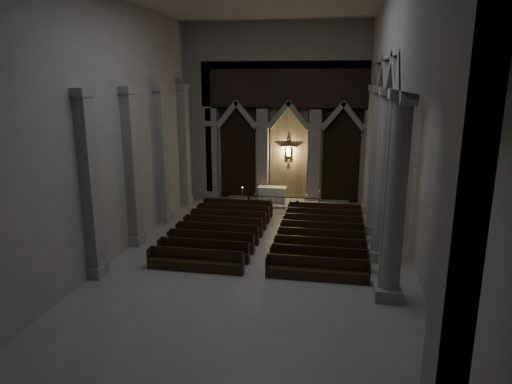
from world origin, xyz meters
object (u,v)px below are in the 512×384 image
at_px(altar, 272,194).
at_px(worshipper, 297,210).
at_px(pews, 270,235).
at_px(altar_rail, 283,201).
at_px(candle_stand_right, 319,206).
at_px(candle_stand_left, 242,202).

distance_m(altar, worshipper, 4.15).
distance_m(pews, worshipper, 4.18).
height_order(altar, altar_rail, altar).
bearing_deg(pews, altar, 97.45).
xyz_separation_m(candle_stand_right, worshipper, (-1.22, -1.81, 0.20)).
distance_m(candle_stand_right, pews, 6.28).
relative_size(altar, candle_stand_left, 1.37).
distance_m(candle_stand_left, candle_stand_right, 5.06).
xyz_separation_m(altar, pews, (1.00, -7.62, -0.33)).
bearing_deg(altar_rail, candle_stand_left, 178.24).
height_order(altar, pews, altar).
bearing_deg(altar_rail, altar, 121.08).
xyz_separation_m(altar, worshipper, (2.08, -3.59, -0.05)).
height_order(candle_stand_left, candle_stand_right, candle_stand_right).
xyz_separation_m(altar_rail, candle_stand_right, (2.30, -0.13, -0.21)).
xyz_separation_m(altar_rail, candle_stand_left, (-2.76, 0.08, -0.22)).
bearing_deg(worshipper, candle_stand_left, 134.96).
xyz_separation_m(altar_rail, worshipper, (1.08, -1.94, -0.01)).
bearing_deg(altar_rail, candle_stand_right, -3.15).
relative_size(candle_stand_left, worshipper, 1.19).
height_order(candle_stand_left, pews, candle_stand_left).
bearing_deg(worshipper, pews, -122.30).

